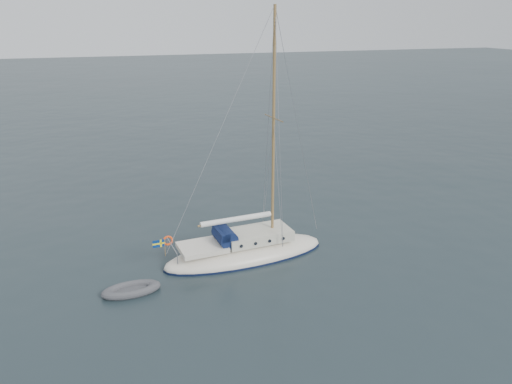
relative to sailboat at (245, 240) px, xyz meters
name	(u,v)px	position (x,y,z in m)	size (l,w,h in m)	color
ground	(241,260)	(-0.32, -0.31, -1.04)	(300.00, 300.00, 0.00)	black
sailboat	(245,240)	(0.00, 0.00, 0.00)	(9.63, 2.88, 13.72)	beige
dinghy	(131,290)	(-6.32, -1.94, -0.86)	(2.82, 1.27, 0.40)	#494A4E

